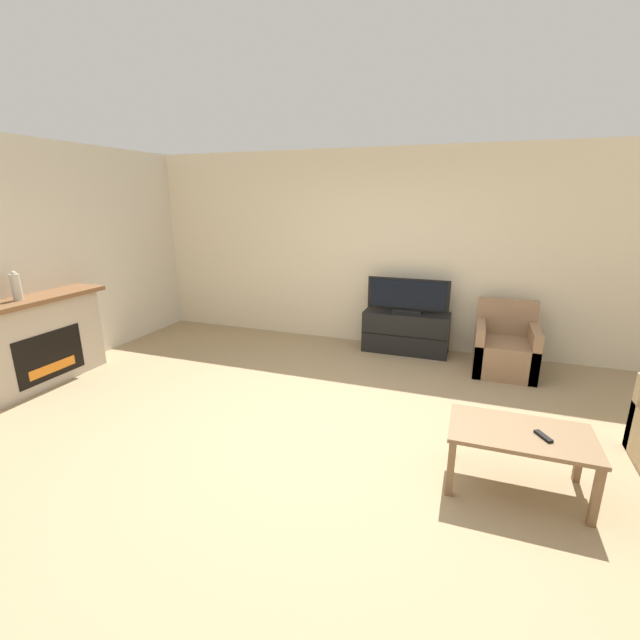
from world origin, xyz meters
TOP-DOWN VIEW (x-y plane):
  - ground_plane at (0.00, 0.00)m, footprint 24.00×24.00m
  - wall_back at (0.00, 2.65)m, footprint 12.00×0.06m
  - wall_left at (-3.60, 0.00)m, footprint 0.06×12.00m
  - fireplace at (-3.40, -0.10)m, footprint 0.47×1.59m
  - mantel_vase_centre_left at (-3.38, -0.22)m, footprint 0.09×0.09m
  - tv_stand at (0.33, 2.37)m, footprint 1.14×0.42m
  - tv at (0.33, 2.37)m, footprint 1.09×0.18m
  - armchair at (1.57, 2.10)m, footprint 0.70×0.76m
  - coffee_table at (1.54, -0.27)m, footprint 0.97×0.56m
  - remote at (1.68, -0.31)m, footprint 0.11×0.15m

SIDE VIEW (x-z plane):
  - ground_plane at x=0.00m, z-range 0.00..0.00m
  - armchair at x=1.57m, z-range -0.14..0.69m
  - tv_stand at x=0.33m, z-range 0.00..0.56m
  - coffee_table at x=1.54m, z-range 0.17..0.63m
  - remote at x=1.68m, z-range 0.46..0.48m
  - fireplace at x=-3.40m, z-range 0.01..1.02m
  - tv at x=0.33m, z-range 0.54..1.01m
  - mantel_vase_centre_left at x=-3.38m, z-range 1.00..1.31m
  - wall_back at x=0.00m, z-range 0.00..2.70m
  - wall_left at x=-3.60m, z-range 0.00..2.70m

